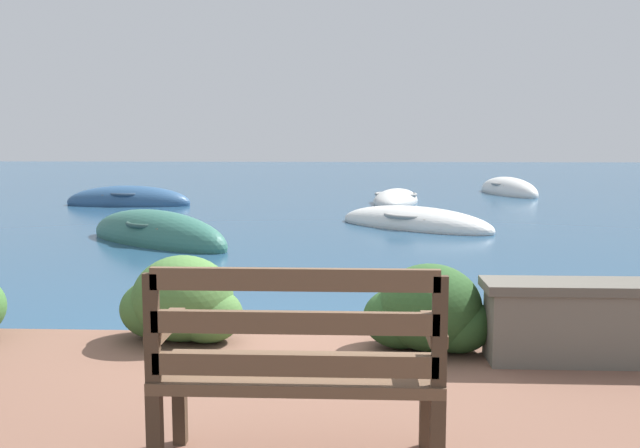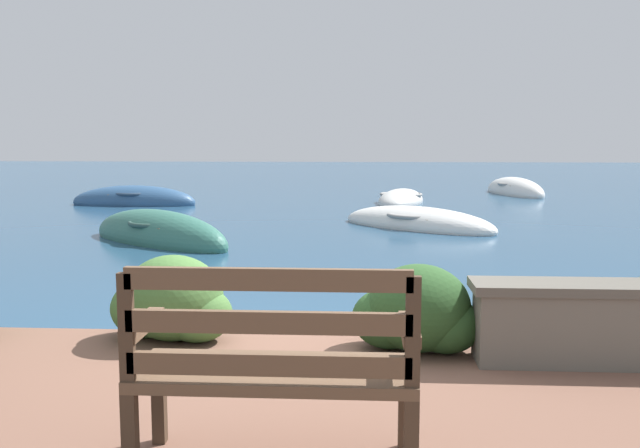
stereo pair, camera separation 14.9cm
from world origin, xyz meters
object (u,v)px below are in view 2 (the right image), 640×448
at_px(park_bench, 273,364).
at_px(rowboat_mid, 417,224).
at_px(rowboat_nearest, 159,238).
at_px(rowboat_outer, 401,201).
at_px(rowboat_distant, 515,192).
at_px(rowboat_far, 134,202).

height_order(park_bench, rowboat_mid, park_bench).
distance_m(rowboat_nearest, rowboat_outer, 7.99).
bearing_deg(rowboat_nearest, park_bench, -31.76).
bearing_deg(rowboat_outer, rowboat_mid, 12.40).
distance_m(rowboat_nearest, rowboat_mid, 4.68).
bearing_deg(park_bench, rowboat_outer, 91.71).
bearing_deg(rowboat_distant, park_bench, -28.54).
distance_m(rowboat_mid, rowboat_outer, 4.74).
xyz_separation_m(park_bench, rowboat_mid, (1.37, 10.05, -0.64)).
distance_m(rowboat_far, rowboat_distant, 10.50).
bearing_deg(rowboat_far, rowboat_mid, 150.72).
relative_size(rowboat_mid, rowboat_distant, 1.01).
bearing_deg(rowboat_nearest, rowboat_mid, 65.34).
relative_size(rowboat_mid, rowboat_far, 1.06).
bearing_deg(park_bench, rowboat_distant, 81.87).
height_order(rowboat_outer, rowboat_distant, rowboat_distant).
distance_m(park_bench, rowboat_nearest, 8.46).
bearing_deg(rowboat_nearest, rowboat_distant, 90.79).
height_order(rowboat_nearest, rowboat_outer, rowboat_nearest).
xyz_separation_m(rowboat_nearest, rowboat_distant, (7.51, 9.62, -0.00)).
relative_size(rowboat_outer, rowboat_distant, 0.89).
relative_size(rowboat_nearest, rowboat_distant, 0.96).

